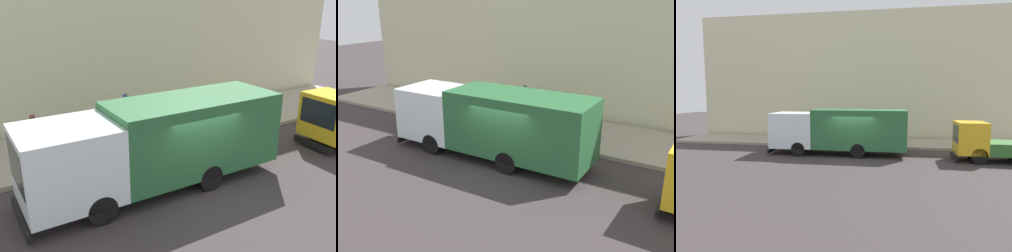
# 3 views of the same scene
# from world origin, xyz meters

# --- Properties ---
(ground) EXTENTS (80.00, 80.00, 0.00)m
(ground) POSITION_xyz_m (0.00, 0.00, 0.00)
(ground) COLOR #3A3233
(sidewalk) EXTENTS (4.35, 30.00, 0.17)m
(sidewalk) POSITION_xyz_m (5.17, 0.00, 0.09)
(sidewalk) COLOR #A49C87
(sidewalk) RESTS_ON ground
(building_facade) EXTENTS (0.50, 30.00, 10.75)m
(building_facade) POSITION_xyz_m (7.85, 0.00, 5.37)
(building_facade) COLOR beige
(building_facade) RESTS_ON ground
(large_utility_truck) EXTENTS (2.41, 8.60, 2.85)m
(large_utility_truck) POSITION_xyz_m (0.80, 1.02, 1.58)
(large_utility_truck) COLOR white
(large_utility_truck) RESTS_ON ground
(pedestrian_walking) EXTENTS (0.51, 0.51, 1.69)m
(pedestrian_walking) POSITION_xyz_m (4.92, 4.02, 1.05)
(pedestrian_walking) COLOR brown
(pedestrian_walking) RESTS_ON sidewalk
(street_sign_post) EXTENTS (0.44, 0.08, 2.41)m
(street_sign_post) POSITION_xyz_m (3.36, 0.94, 1.60)
(street_sign_post) COLOR #4C5156
(street_sign_post) RESTS_ON sidewalk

